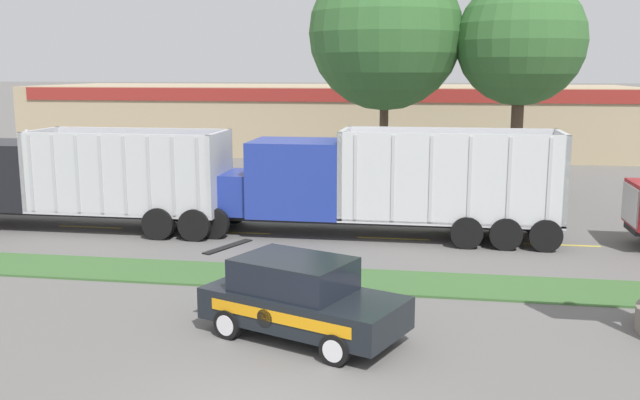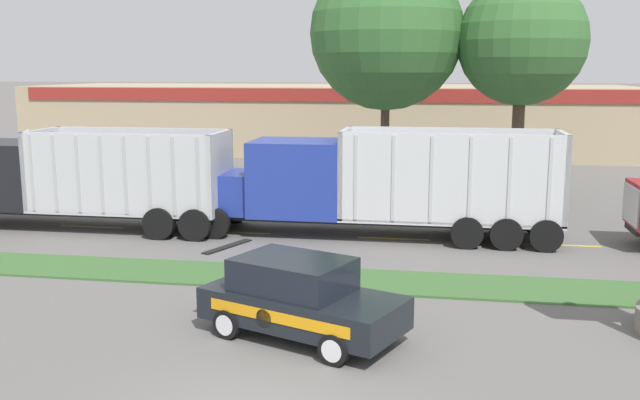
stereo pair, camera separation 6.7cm
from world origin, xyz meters
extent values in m
cube|color=#3D6633|center=(0.00, 7.54, 0.03)|extent=(120.00, 2.16, 0.06)
cube|color=yellow|center=(-9.35, 12.62, 0.00)|extent=(2.40, 0.14, 0.01)
cube|color=yellow|center=(-3.95, 12.62, 0.00)|extent=(2.40, 0.14, 0.01)
cube|color=yellow|center=(1.45, 12.62, 0.00)|extent=(2.40, 0.14, 0.01)
cube|color=yellow|center=(6.85, 12.62, 0.00)|extent=(2.40, 0.14, 0.01)
cube|color=black|center=(-10.39, 12.50, 0.62)|extent=(12.06, 1.41, 0.18)
cylinder|color=silver|center=(-10.95, 11.67, 2.71)|extent=(0.14, 0.14, 1.68)
cube|color=silver|center=(-7.71, 12.50, 0.77)|extent=(6.69, 2.56, 0.12)
cube|color=silver|center=(-10.97, 12.50, 2.13)|extent=(0.16, 2.56, 2.71)
cube|color=silver|center=(-4.44, 12.50, 2.13)|extent=(0.16, 2.56, 2.71)
cube|color=silver|center=(-7.71, 11.30, 2.13)|extent=(6.69, 0.16, 2.71)
cube|color=silver|center=(-7.71, 13.70, 2.13)|extent=(6.69, 0.16, 2.71)
cube|color=#B2B2B7|center=(-10.64, 11.20, 2.13)|extent=(0.10, 0.04, 2.57)
cube|color=#B2B2B7|center=(-9.80, 11.20, 2.13)|extent=(0.10, 0.04, 2.57)
cube|color=#B2B2B7|center=(-8.96, 11.20, 2.13)|extent=(0.10, 0.04, 2.57)
cube|color=#B2B2B7|center=(-8.13, 11.20, 2.13)|extent=(0.10, 0.04, 2.57)
cube|color=#B2B2B7|center=(-7.29, 11.20, 2.13)|extent=(0.10, 0.04, 2.57)
cube|color=#B2B2B7|center=(-6.45, 11.20, 2.13)|extent=(0.10, 0.04, 2.57)
cube|color=#B2B2B7|center=(-5.62, 11.20, 2.13)|extent=(0.10, 0.04, 2.57)
cube|color=#B2B2B7|center=(-4.78, 11.20, 2.13)|extent=(0.10, 0.04, 2.57)
cylinder|color=black|center=(-4.96, 11.24, 0.53)|extent=(1.06, 0.30, 1.06)
cylinder|color=black|center=(-4.96, 13.76, 0.53)|extent=(1.06, 0.30, 1.06)
cylinder|color=black|center=(-6.21, 11.24, 0.53)|extent=(1.06, 0.30, 1.06)
cylinder|color=black|center=(-6.21, 13.76, 0.53)|extent=(1.06, 0.30, 1.06)
cube|color=#B7B7BC|center=(8.83, 12.63, 1.39)|extent=(0.06, 1.80, 1.18)
cube|color=black|center=(0.64, 12.91, 0.60)|extent=(12.29, 1.39, 0.18)
cube|color=#23389E|center=(-4.44, 12.91, 1.38)|extent=(2.13, 2.08, 1.38)
cube|color=#B7B7BC|center=(-5.53, 12.91, 1.38)|extent=(0.06, 1.77, 1.17)
cube|color=#23389E|center=(-1.84, 12.91, 1.94)|extent=(3.06, 2.53, 2.51)
cube|color=black|center=(-3.39, 12.91, 2.38)|extent=(0.04, 2.15, 1.13)
cylinder|color=silver|center=(-0.21, 12.09, 2.55)|extent=(0.14, 0.14, 1.22)
cube|color=silver|center=(3.24, 12.91, 0.75)|extent=(7.10, 2.53, 0.12)
cube|color=silver|center=(-0.23, 12.91, 2.17)|extent=(0.16, 2.53, 2.85)
cube|color=silver|center=(6.71, 12.91, 2.17)|extent=(0.16, 2.53, 2.85)
cube|color=silver|center=(3.24, 11.73, 2.17)|extent=(7.10, 0.16, 2.85)
cube|color=silver|center=(3.24, 14.10, 2.17)|extent=(7.10, 0.16, 2.85)
cube|color=#BCBCC1|center=(0.28, 11.63, 2.17)|extent=(0.10, 0.04, 2.71)
cube|color=#BCBCC1|center=(1.46, 11.63, 2.17)|extent=(0.10, 0.04, 2.71)
cube|color=#BCBCC1|center=(2.65, 11.63, 2.17)|extent=(0.10, 0.04, 2.71)
cube|color=#BCBCC1|center=(3.83, 11.63, 2.17)|extent=(0.10, 0.04, 2.71)
cube|color=#BCBCC1|center=(5.02, 11.63, 2.17)|extent=(0.10, 0.04, 2.71)
cube|color=#BCBCC1|center=(6.20, 11.63, 2.17)|extent=(0.10, 0.04, 2.71)
cylinder|color=black|center=(-4.44, 11.67, 0.51)|extent=(1.01, 0.30, 1.01)
cylinder|color=black|center=(-4.44, 14.16, 0.51)|extent=(1.01, 0.30, 1.01)
cylinder|color=black|center=(6.19, 11.67, 0.51)|extent=(1.01, 0.30, 1.01)
cylinder|color=black|center=(6.19, 14.16, 0.51)|extent=(1.01, 0.30, 1.01)
cylinder|color=black|center=(5.00, 11.67, 0.51)|extent=(1.01, 0.30, 1.01)
cylinder|color=black|center=(5.00, 14.16, 0.51)|extent=(1.01, 0.30, 1.01)
cylinder|color=black|center=(3.80, 11.67, 0.51)|extent=(1.01, 0.30, 1.01)
cylinder|color=black|center=(3.80, 14.16, 0.51)|extent=(1.01, 0.30, 1.01)
cube|color=black|center=(0.16, 3.42, 0.65)|extent=(4.60, 3.36, 0.67)
cube|color=black|center=(-0.07, 3.52, 1.31)|extent=(2.77, 2.42, 0.65)
cube|color=black|center=(-0.07, 3.52, 1.65)|extent=(2.77, 2.42, 0.04)
cube|color=black|center=(-1.69, 4.19, 1.69)|extent=(0.76, 1.48, 0.03)
cube|color=orange|center=(-0.21, 2.54, 0.71)|extent=(3.11, 1.29, 0.23)
cylinder|color=black|center=(-0.50, 2.66, 0.65)|extent=(0.34, 0.15, 0.37)
cylinder|color=black|center=(1.01, 2.09, 0.31)|extent=(0.65, 0.42, 0.63)
cylinder|color=silver|center=(0.97, 1.99, 0.31)|extent=(0.41, 0.18, 0.44)
cylinder|color=black|center=(1.71, 3.77, 0.31)|extent=(0.65, 0.42, 0.63)
cylinder|color=silver|center=(1.75, 3.86, 0.31)|extent=(0.41, 0.18, 0.44)
cylinder|color=black|center=(-1.39, 3.08, 0.31)|extent=(0.65, 0.42, 0.63)
cylinder|color=silver|center=(-1.43, 2.98, 0.31)|extent=(0.41, 0.18, 0.44)
cylinder|color=black|center=(-0.70, 4.76, 0.31)|extent=(0.65, 0.42, 0.63)
cylinder|color=silver|center=(-0.66, 4.86, 0.31)|extent=(0.41, 0.18, 0.44)
cube|color=tan|center=(-4.76, 39.01, 2.23)|extent=(40.38, 12.00, 4.45)
cube|color=maroon|center=(-4.76, 32.96, 4.00)|extent=(38.36, 0.10, 0.80)
cylinder|color=brown|center=(6.16, 21.03, 2.62)|extent=(0.52, 0.52, 5.24)
sphere|color=#386B33|center=(6.16, 21.03, 6.74)|extent=(5.42, 5.42, 5.42)
cylinder|color=brown|center=(0.43, 21.41, 2.63)|extent=(0.39, 0.39, 5.26)
sphere|color=#386B33|center=(0.43, 21.41, 7.11)|extent=(6.72, 6.72, 6.72)
camera|label=1|loc=(2.81, -10.56, 5.54)|focal=40.00mm
camera|label=2|loc=(2.88, -10.55, 5.54)|focal=40.00mm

